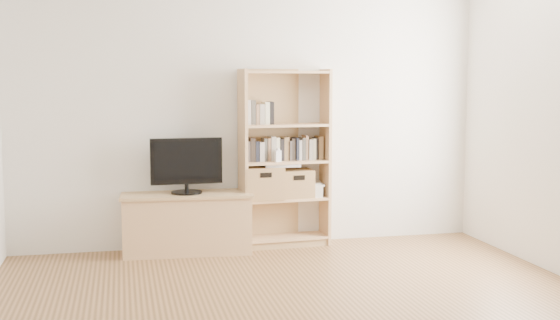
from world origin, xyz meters
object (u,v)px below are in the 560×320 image
object	(u,v)px
television	(186,166)
baby_monitor	(278,156)
laptop	(282,165)
basket_right	(295,183)
tv_stand	(187,224)
bookshelf	(285,158)
basket_left	(262,183)

from	to	relation	value
television	baby_monitor	world-z (taller)	television
laptop	basket_right	bearing A→B (deg)	14.86
tv_stand	bookshelf	size ratio (longest dim) A/B	0.68
baby_monitor	television	bearing A→B (deg)	163.39
bookshelf	basket_right	bearing A→B (deg)	-2.60
bookshelf	laptop	xyz separation A→B (m)	(-0.03, -0.02, -0.06)
bookshelf	baby_monitor	size ratio (longest dim) A/B	15.88
baby_monitor	laptop	distance (m)	0.13
tv_stand	baby_monitor	distance (m)	1.05
television	basket_right	distance (m)	1.06
laptop	television	bearing A→B (deg)	-172.50
bookshelf	basket_right	world-z (taller)	bookshelf
television	basket_right	world-z (taller)	television
basket_right	baby_monitor	bearing A→B (deg)	-154.87
television	basket_left	xyz separation A→B (m)	(0.71, 0.05, -0.19)
basket_left	baby_monitor	bearing A→B (deg)	-32.87
tv_stand	basket_left	bearing A→B (deg)	7.29
television	basket_right	xyz separation A→B (m)	(1.04, 0.07, -0.21)
bookshelf	baby_monitor	xyz separation A→B (m)	(-0.09, -0.10, 0.03)
television	basket_left	bearing A→B (deg)	2.16
basket_left	laptop	xyz separation A→B (m)	(0.19, -0.00, 0.17)
baby_monitor	basket_left	xyz separation A→B (m)	(-0.14, 0.08, -0.26)
baby_monitor	basket_left	distance (m)	0.30
laptop	baby_monitor	bearing A→B (deg)	-119.97
tv_stand	laptop	bearing A→B (deg)	6.37
bookshelf	television	size ratio (longest dim) A/B	2.59
bookshelf	basket_left	world-z (taller)	bookshelf
basket_right	laptop	world-z (taller)	laptop
basket_right	television	bearing A→B (deg)	-179.32
bookshelf	basket_right	distance (m)	0.26
basket_left	laptop	bearing A→B (deg)	-3.27
bookshelf	basket_left	xyz separation A→B (m)	(-0.22, -0.02, -0.22)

